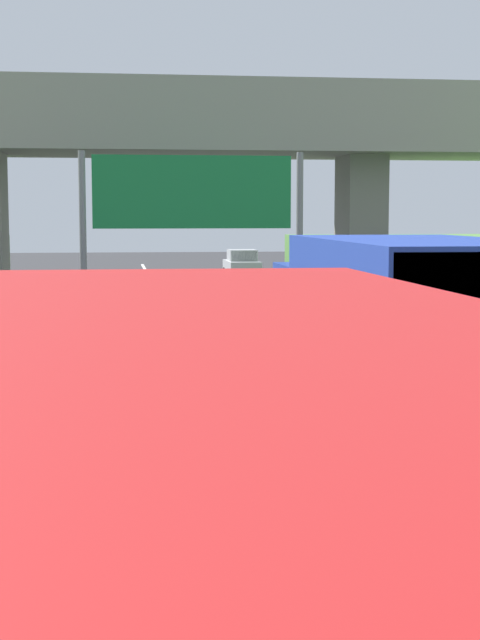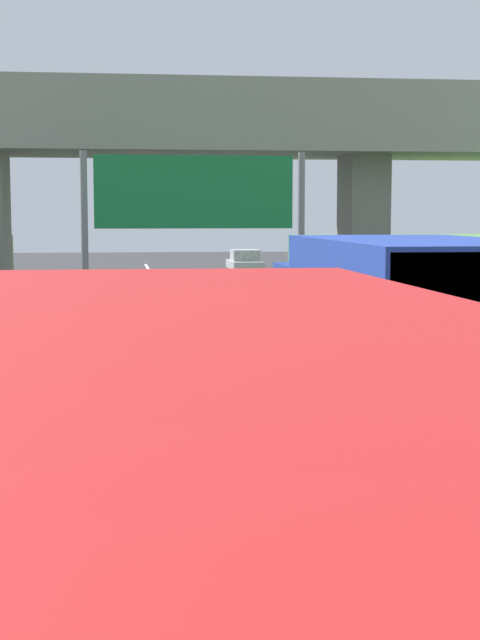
% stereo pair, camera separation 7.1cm
% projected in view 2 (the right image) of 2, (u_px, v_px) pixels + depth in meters
% --- Properties ---
extents(lane_centre_stripe, '(0.20, 96.94, 0.01)m').
position_uv_depth(lane_centre_stripe, '(197.00, 360.00, 25.02)').
color(lane_centre_stripe, white).
rests_on(lane_centre_stripe, ground).
extents(overpass_bridge, '(40.00, 4.80, 7.87)m').
position_uv_depth(overpass_bridge, '(179.00, 146.00, 31.40)').
color(overpass_bridge, gray).
rests_on(overpass_bridge, ground).
extents(overhead_highway_sign, '(5.88, 0.18, 5.37)m').
position_uv_depth(overhead_highway_sign, '(194.00, 206.00, 25.36)').
color(overhead_highway_sign, slate).
rests_on(overhead_highway_sign, ground).
extents(truck_blue, '(2.44, 7.30, 3.44)m').
position_uv_depth(truck_blue, '(398.00, 353.00, 12.72)').
color(truck_blue, black).
rests_on(truck_blue, ground).
extents(car_silver, '(1.86, 4.10, 1.72)m').
position_uv_depth(car_silver, '(245.00, 265.00, 55.70)').
color(car_silver, '#B2B5B7').
rests_on(car_silver, ground).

